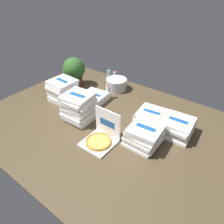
# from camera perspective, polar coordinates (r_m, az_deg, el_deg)

# --- Properties ---
(ground_plane) EXTENTS (3.20, 2.40, 0.02)m
(ground_plane) POSITION_cam_1_polar(r_m,az_deg,el_deg) (2.73, -2.27, -3.11)
(ground_plane) COLOR #4C3D28
(open_pizza_box) EXTENTS (0.34, 0.36, 0.37)m
(open_pizza_box) POSITION_cam_1_polar(r_m,az_deg,el_deg) (2.41, -3.00, -6.79)
(open_pizza_box) COLOR white
(open_pizza_box) RESTS_ON ground_plane
(pizza_stack_center_far) EXTENTS (0.38, 0.38, 0.12)m
(pizza_stack_center_far) POSITION_cam_1_polar(r_m,az_deg,el_deg) (3.15, -4.79, 3.97)
(pizza_stack_center_far) COLOR white
(pizza_stack_center_far) RESTS_ON ground_plane
(pizza_stack_center_near) EXTENTS (0.38, 0.39, 0.20)m
(pizza_stack_center_near) POSITION_cam_1_polar(r_m,az_deg,el_deg) (2.61, 17.20, -3.98)
(pizza_stack_center_near) COLOR white
(pizza_stack_center_near) RESTS_ON ground_plane
(pizza_stack_left_far) EXTENTS (0.40, 0.39, 0.36)m
(pizza_stack_left_far) POSITION_cam_1_polar(r_m,az_deg,el_deg) (2.73, -9.04, 1.27)
(pizza_stack_left_far) COLOR white
(pizza_stack_left_far) RESTS_ON ground_plane
(pizza_stack_right_far) EXTENTS (0.38, 0.38, 0.32)m
(pizza_stack_right_far) POSITION_cam_1_polar(r_m,az_deg,el_deg) (3.20, -13.17, 5.70)
(pizza_stack_right_far) COLOR white
(pizza_stack_right_far) RESTS_ON ground_plane
(pizza_stack_left_mid) EXTENTS (0.40, 0.38, 0.12)m
(pizza_stack_left_mid) POSITION_cam_1_polar(r_m,az_deg,el_deg) (2.80, 10.49, -0.87)
(pizza_stack_left_mid) COLOR white
(pizza_stack_left_mid) RESTS_ON ground_plane
(pizza_stack_right_near) EXTENTS (0.39, 0.38, 0.24)m
(pizza_stack_right_near) POSITION_cam_1_polar(r_m,az_deg,el_deg) (2.38, 8.64, -6.36)
(pizza_stack_right_near) COLOR white
(pizza_stack_right_near) RESTS_ON ground_plane
(ice_bucket) EXTENTS (0.34, 0.34, 0.18)m
(ice_bucket) POSITION_cam_1_polar(r_m,az_deg,el_deg) (3.45, 1.19, 7.58)
(ice_bucket) COLOR #B7BABF
(ice_bucket) RESTS_ON ground_plane
(water_bottle_0) EXTENTS (0.06, 0.06, 0.22)m
(water_bottle_0) POSITION_cam_1_polar(r_m,az_deg,el_deg) (3.66, 0.79, 9.48)
(water_bottle_0) COLOR silver
(water_bottle_0) RESTS_ON ground_plane
(water_bottle_1) EXTENTS (0.06, 0.06, 0.22)m
(water_bottle_1) POSITION_cam_1_polar(r_m,az_deg,el_deg) (3.71, -0.86, 9.86)
(water_bottle_1) COLOR silver
(water_bottle_1) RESTS_ON ground_plane
(water_bottle_2) EXTENTS (0.06, 0.06, 0.22)m
(water_bottle_2) POSITION_cam_1_polar(r_m,az_deg,el_deg) (3.19, -1.04, 5.42)
(water_bottle_2) COLOR silver
(water_bottle_2) RESTS_ON ground_plane
(potted_plant) EXTENTS (0.36, 0.36, 0.48)m
(potted_plant) POSITION_cam_1_polar(r_m,az_deg,el_deg) (3.55, -10.21, 11.00)
(potted_plant) COLOR #513323
(potted_plant) RESTS_ON ground_plane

